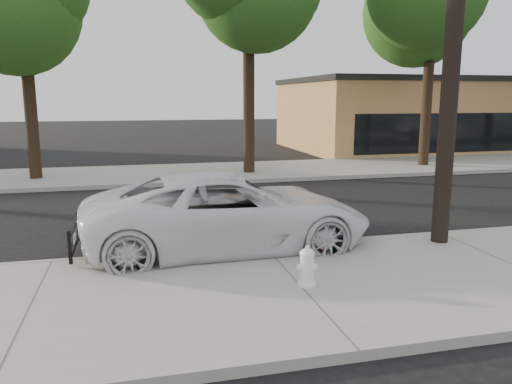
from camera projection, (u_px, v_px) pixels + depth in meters
ground at (242, 226)px, 12.07m from camera, size 120.00×120.00×0.00m
near_sidewalk at (299, 288)px, 7.96m from camera, size 90.00×4.40×0.15m
far_sidewalk at (197, 173)px, 20.17m from camera, size 90.00×5.00×0.15m
curb_near at (264, 249)px, 10.06m from camera, size 90.00×0.12×0.16m
building_main at (440, 115)px, 30.73m from camera, size 18.00×10.00×4.00m
utility_pole at (455, 11)px, 9.47m from camera, size 1.40×0.34×9.00m
tree_b at (27, 7)px, 17.24m from camera, size 4.34×4.20×8.45m
tree_d at (438, 18)px, 20.88m from camera, size 4.50×4.35×8.75m
police_cruiser at (229, 212)px, 10.05m from camera, size 5.79×2.79×1.59m
fire_hydrant at (307, 268)px, 7.82m from camera, size 0.32×0.29×0.61m
traffic_cone at (317, 233)px, 9.81m from camera, size 0.41×0.41×0.62m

